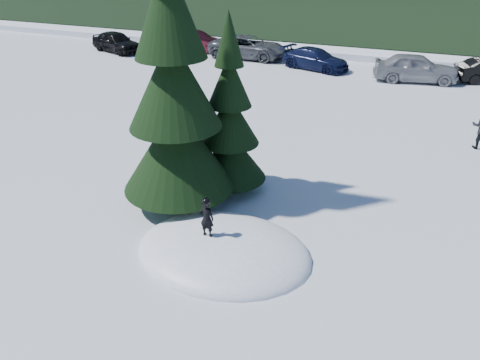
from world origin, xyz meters
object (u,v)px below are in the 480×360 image
at_px(car_4, 416,68).
at_px(spruce_short, 230,125).
at_px(child_skier, 207,218).
at_px(car_3, 315,59).
at_px(car_1, 196,41).
at_px(spruce_tall, 174,94).
at_px(car_0, 116,42).
at_px(car_2, 248,47).

bearing_deg(car_4, spruce_short, 154.34).
xyz_separation_m(child_skier, car_3, (-2.15, 19.21, -0.36)).
bearing_deg(car_1, car_3, -96.43).
xyz_separation_m(spruce_tall, child_skier, (1.81, -1.89, -2.35)).
distance_m(child_skier, car_0, 24.69).
relative_size(spruce_short, car_2, 1.04).
height_order(spruce_short, car_1, spruce_short).
xyz_separation_m(child_skier, car_2, (-6.94, 20.41, -0.25)).
bearing_deg(car_2, child_skier, -161.71).
height_order(spruce_tall, child_skier, spruce_tall).
bearing_deg(spruce_tall, car_4, 72.04).
relative_size(car_1, car_3, 0.96).
bearing_deg(car_2, spruce_short, -160.78).
bearing_deg(spruce_tall, car_2, 105.49).
distance_m(spruce_short, child_skier, 3.57).
xyz_separation_m(spruce_tall, spruce_short, (1.00, 1.40, -1.22)).
bearing_deg(car_4, car_0, 80.02).
distance_m(car_3, car_4, 5.79).
xyz_separation_m(spruce_tall, car_1, (-9.35, 19.19, -2.65)).
distance_m(child_skier, car_4, 18.93).
height_order(spruce_short, car_2, spruce_short).
bearing_deg(car_4, car_3, 74.20).
relative_size(child_skier, car_3, 0.23).
bearing_deg(car_2, car_4, -100.33).
bearing_deg(spruce_short, car_2, 109.70).
distance_m(car_1, car_2, 4.27).
distance_m(spruce_short, car_2, 18.24).
bearing_deg(car_2, car_0, 99.96).
distance_m(spruce_tall, car_1, 21.51).
bearing_deg(car_4, spruce_tall, 152.47).
distance_m(spruce_tall, car_0, 22.23).
relative_size(spruce_short, car_1, 1.32).
distance_m(car_1, car_3, 9.20).
height_order(spruce_short, car_4, spruce_short).
bearing_deg(car_1, car_4, -94.31).
xyz_separation_m(car_0, car_3, (13.94, 0.49, -0.09)).
bearing_deg(car_4, car_2, 70.59).
height_order(spruce_tall, car_1, spruce_tall).
bearing_deg(car_2, car_3, -104.55).
relative_size(spruce_tall, child_skier, 8.81).
bearing_deg(car_3, car_4, -79.34).
bearing_deg(spruce_short, spruce_tall, -125.54).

